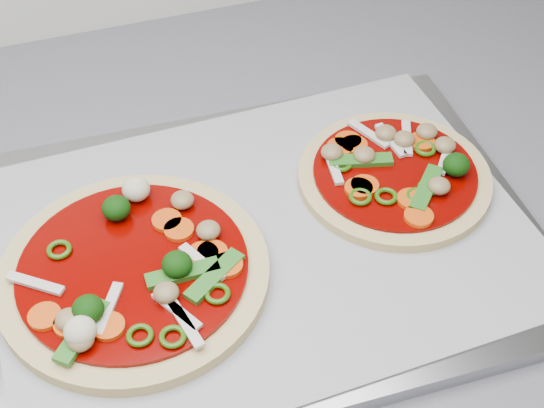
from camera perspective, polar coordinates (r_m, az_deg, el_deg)
name	(u,v)px	position (r m, az deg, el deg)	size (l,w,h in m)	color
base_cabinet	(455,362)	(1.17, 13.65, -11.46)	(3.60, 0.60, 0.86)	#B0B0AD
countertop	(530,127)	(0.84, 18.83, 5.52)	(3.60, 0.60, 0.04)	slate
baking_tray	(262,241)	(0.65, -0.75, -2.83)	(0.46, 0.34, 0.02)	gray
parchment	(262,235)	(0.64, -0.75, -2.33)	(0.44, 0.32, 0.00)	#A0A0A5
pizza_left	(134,272)	(0.61, -10.32, -5.04)	(0.26, 0.26, 0.04)	tan
pizza_right	(395,173)	(0.69, 9.27, 2.33)	(0.21, 0.21, 0.03)	tan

